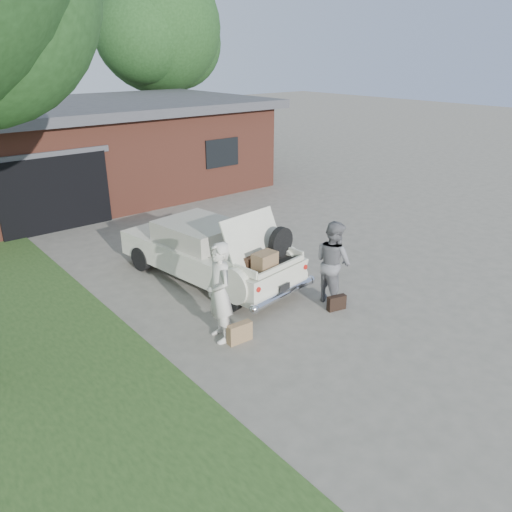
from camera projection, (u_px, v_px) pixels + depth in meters
ground at (275, 315)px, 10.11m from camera, size 90.00×90.00×0.00m
house at (88, 148)px, 18.25m from camera, size 12.80×7.80×3.30m
tree_right at (159, 33)px, 24.64m from camera, size 7.23×6.29×9.24m
sedan at (209, 251)px, 11.49m from camera, size 2.39×4.83×1.84m
woman_left at (219, 293)px, 8.92m from camera, size 0.60×0.77×1.89m
woman_right at (333, 262)px, 10.35m from camera, size 0.75×0.93×1.79m
suitcase_left at (240, 333)px, 9.11m from camera, size 0.49×0.18×0.37m
suitcase_right at (337, 303)px, 10.26m from camera, size 0.42×0.22×0.31m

